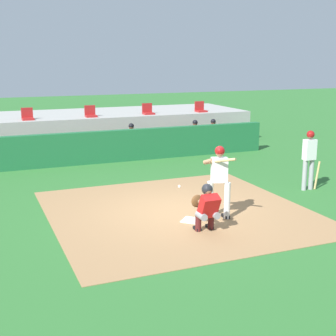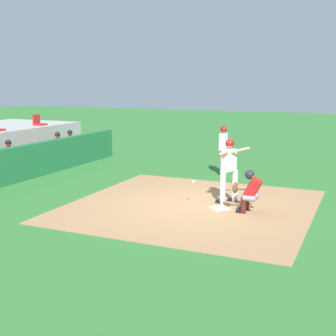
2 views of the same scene
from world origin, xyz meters
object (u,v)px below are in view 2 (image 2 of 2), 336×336
Objects in this scene: dugout_player_1 at (61,147)px; stadium_seat_4 at (39,122)px; on_deck_batter at (223,147)px; batter_at_plate at (229,167)px; catcher_crouched at (249,190)px; home_plate at (219,208)px; dugout_player_0 at (12,157)px; dugout_player_2 at (73,145)px.

dugout_player_1 is 2.50m from stadium_seat_4.
stadium_seat_4 is at bearing 84.96° from on_deck_batter.
batter_at_plate is 0.95× the size of catcher_crouched.
home_plate is 0.24× the size of batter_at_plate.
catcher_crouched is 4.89m from on_deck_batter.
batter_at_plate is at bearing -3.21° from home_plate.
home_plate is at bearing -163.96° from on_deck_batter.
on_deck_batter is at bearing 19.35° from batter_at_plate.
batter_at_plate reaches higher than catcher_crouched.
home_plate is 0.92× the size of stadium_seat_4.
dugout_player_0 is (1.19, 8.14, 0.65)m from home_plate.
stadium_seat_4 is at bearing 81.16° from dugout_player_2.
stadium_seat_4 reaches higher than on_deck_batter.
home_plate is 4.70m from on_deck_batter.
dugout_player_1 is 0.86m from dugout_player_2.
dugout_player_0 reaches higher than catcher_crouched.
catcher_crouched is at bearing -114.30° from dugout_player_1.
home_plate is at bearing 89.58° from catcher_crouched.
dugout_player_2 is (0.86, 0.00, 0.00)m from dugout_player_1.
dugout_player_1 is at bearing 0.00° from dugout_player_0.
batter_at_plate is 1.39× the size of dugout_player_0.
dugout_player_2 is at bearing 0.00° from dugout_player_1.
stadium_seat_4 is (0.32, 2.03, 0.86)m from dugout_player_2.
dugout_player_2 is at bearing 59.05° from home_plate.
stadium_seat_4 reaches higher than home_plate.
home_plate is 1.23m from batter_at_plate.
stadium_seat_4 is at bearing 26.90° from dugout_player_0.
home_plate is at bearing -98.31° from dugout_player_0.
dugout_player_1 reaches higher than home_plate.
dugout_player_1 reaches higher than catcher_crouched.
home_plate is 9.11m from dugout_player_1.
stadium_seat_4 is at bearing 66.19° from batter_at_plate.
batter_at_plate is 1.10m from catcher_crouched.
catcher_crouched is 10.17m from dugout_player_2.
dugout_player_0 reaches higher than home_plate.
dugout_player_1 is 2.71× the size of stadium_seat_4.
stadium_seat_4 reaches higher than dugout_player_2.
dugout_player_2 is at bearing 86.10° from on_deck_batter.
on_deck_batter reaches higher than dugout_player_1.
batter_at_plate reaches higher than dugout_player_2.
dugout_player_0 is 2.83m from dugout_player_1.
on_deck_batter reaches higher than dugout_player_0.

